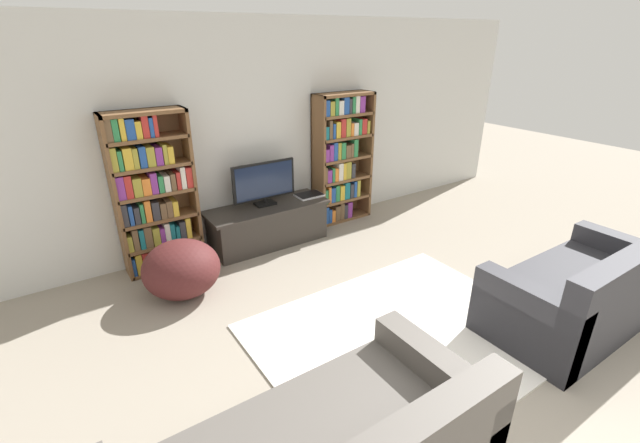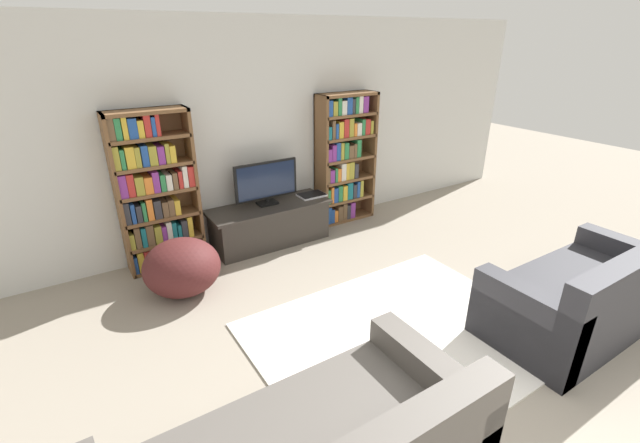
% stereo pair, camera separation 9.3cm
% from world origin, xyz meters
% --- Properties ---
extents(wall_back, '(8.80, 0.06, 2.60)m').
position_xyz_m(wall_back, '(0.00, 4.23, 1.30)').
color(wall_back, silver).
rests_on(wall_back, ground_plane).
extents(bookshelf_left, '(0.82, 0.30, 1.72)m').
position_xyz_m(bookshelf_left, '(-1.27, 4.04, 0.84)').
color(bookshelf_left, brown).
rests_on(bookshelf_left, ground_plane).
extents(bookshelf_right, '(0.82, 0.30, 1.72)m').
position_xyz_m(bookshelf_right, '(1.17, 4.04, 0.88)').
color(bookshelf_right, brown).
rests_on(bookshelf_right, ground_plane).
extents(tv_stand, '(1.49, 0.55, 0.50)m').
position_xyz_m(tv_stand, '(-0.02, 3.90, 0.25)').
color(tv_stand, '#332D28').
rests_on(tv_stand, ground_plane).
extents(television, '(0.80, 0.16, 0.53)m').
position_xyz_m(television, '(-0.02, 3.94, 0.78)').
color(television, black).
rests_on(television, tv_stand).
extents(laptop, '(0.34, 0.23, 0.03)m').
position_xyz_m(laptop, '(0.59, 3.90, 0.51)').
color(laptop, silver).
rests_on(laptop, tv_stand).
extents(area_rug, '(2.46, 1.95, 0.02)m').
position_xyz_m(area_rug, '(0.13, 1.63, 0.01)').
color(area_rug, white).
rests_on(area_rug, ground_plane).
extents(couch_right_sofa, '(1.73, 0.88, 0.86)m').
position_xyz_m(couch_right_sofa, '(1.51, 0.93, 0.30)').
color(couch_right_sofa, '#2D2D33').
rests_on(couch_right_sofa, ground_plane).
extents(beanbag_ottoman, '(0.75, 0.75, 0.56)m').
position_xyz_m(beanbag_ottoman, '(-1.25, 3.36, 0.28)').
color(beanbag_ottoman, '#4C1E1E').
rests_on(beanbag_ottoman, ground_plane).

